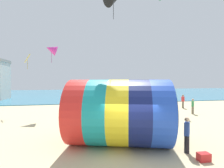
{
  "coord_description": "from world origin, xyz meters",
  "views": [
    {
      "loc": [
        -2.3,
        -8.02,
        3.61
      ],
      "look_at": [
        -0.06,
        3.44,
        3.35
      ],
      "focal_mm": 28.0,
      "sensor_mm": 36.0,
      "label": 1
    }
  ],
  "objects": [
    {
      "name": "kite_magenta_delta",
      "position": [
        -5.04,
        11.37,
        6.87
      ],
      "size": [
        1.4,
        1.13,
        2.1
      ],
      "color": "#D1339E"
    },
    {
      "name": "cooler_box",
      "position": [
        3.19,
        -1.24,
        0.18
      ],
      "size": [
        0.52,
        0.36,
        0.36
      ],
      "primitive_type": "cube",
      "rotation": [
        0.0,
        0.0,
        3.14
      ],
      "color": "red",
      "rests_on": "ground"
    },
    {
      "name": "bystander_mid_beach",
      "position": [
        9.74,
        8.56,
        0.83
      ],
      "size": [
        0.4,
        0.41,
        1.63
      ],
      "color": "#726651",
      "rests_on": "ground"
    },
    {
      "name": "kite_handler",
      "position": [
        2.99,
        -0.31,
        0.92
      ],
      "size": [
        0.41,
        0.41,
        1.78
      ],
      "color": "black",
      "rests_on": "ground"
    },
    {
      "name": "kite_yellow_diamond",
      "position": [
        -7.83,
        12.92,
        6.02
      ],
      "size": [
        0.76,
        0.86,
        1.68
      ],
      "color": "yellow"
    },
    {
      "name": "bystander_near_water",
      "position": [
        11.03,
        12.3,
        0.89
      ],
      "size": [
        0.42,
        0.4,
        1.74
      ],
      "color": "#726651",
      "rests_on": "ground"
    },
    {
      "name": "ground_plane",
      "position": [
        0.0,
        0.0,
        0.0
      ],
      "size": [
        120.0,
        120.0,
        0.0
      ],
      "primitive_type": "plane",
      "color": "#CCBA8C"
    },
    {
      "name": "giant_inflatable_tube",
      "position": [
        -0.04,
        1.43,
        1.82
      ],
      "size": [
        6.3,
        5.07,
        3.64
      ],
      "color": "red",
      "rests_on": "ground"
    },
    {
      "name": "sea",
      "position": [
        0.0,
        38.55,
        0.05
      ],
      "size": [
        120.0,
        40.0,
        0.1
      ],
      "primitive_type": "cube",
      "color": "teal",
      "rests_on": "ground"
    }
  ]
}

